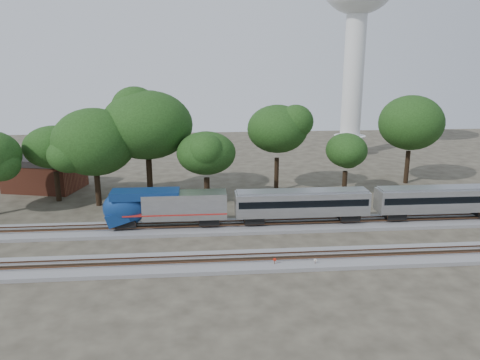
# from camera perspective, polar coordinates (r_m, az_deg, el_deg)

# --- Properties ---
(ground) EXTENTS (160.00, 160.00, 0.00)m
(ground) POSITION_cam_1_polar(r_m,az_deg,el_deg) (51.36, 0.05, -8.23)
(ground) COLOR #383328
(ground) RESTS_ON ground
(track_far) EXTENTS (160.00, 5.00, 0.73)m
(track_far) POSITION_cam_1_polar(r_m,az_deg,el_deg) (56.84, -0.48, -5.67)
(track_far) COLOR slate
(track_far) RESTS_ON ground
(track_near) EXTENTS (160.00, 5.00, 0.73)m
(track_near) POSITION_cam_1_polar(r_m,az_deg,el_deg) (47.64, 0.47, -9.88)
(track_near) COLOR slate
(track_near) RESTS_ON ground
(switch_stand_red) EXTENTS (0.32, 0.13, 1.03)m
(switch_stand_red) POSITION_cam_1_polar(r_m,az_deg,el_deg) (46.61, 4.24, -9.89)
(switch_stand_red) COLOR #512D19
(switch_stand_red) RESTS_ON ground
(switch_stand_white) EXTENTS (0.28, 0.09, 0.90)m
(switch_stand_white) POSITION_cam_1_polar(r_m,az_deg,el_deg) (47.22, 9.16, -9.83)
(switch_stand_white) COLOR #512D19
(switch_stand_white) RESTS_ON ground
(switch_lever) EXTENTS (0.57, 0.43, 0.30)m
(switch_lever) POSITION_cam_1_polar(r_m,az_deg,el_deg) (47.80, 10.93, -10.15)
(switch_lever) COLOR #512D19
(switch_lever) RESTS_ON ground
(water_tower) EXTENTS (14.48, 14.48, 40.09)m
(water_tower) POSITION_cam_1_polar(r_m,az_deg,el_deg) (100.02, 14.15, 19.93)
(water_tower) COLOR silver
(water_tower) RESTS_ON ground
(brick_building) EXTENTS (12.30, 10.00, 5.18)m
(brick_building) POSITION_cam_1_polar(r_m,az_deg,el_deg) (78.76, -22.71, 0.83)
(brick_building) COLOR brown
(brick_building) RESTS_ON ground
(tree_1) EXTENTS (7.99, 7.99, 11.27)m
(tree_1) POSITION_cam_1_polar(r_m,az_deg,el_deg) (70.40, -21.78, 3.74)
(tree_1) COLOR black
(tree_1) RESTS_ON ground
(tree_2) EXTENTS (9.08, 9.08, 12.80)m
(tree_2) POSITION_cam_1_polar(r_m,az_deg,el_deg) (66.20, -17.36, 4.42)
(tree_2) COLOR black
(tree_2) RESTS_ON ground
(tree_3) EXTENTS (10.96, 10.96, 15.46)m
(tree_3) POSITION_cam_1_polar(r_m,az_deg,el_deg) (67.40, -11.28, 6.59)
(tree_3) COLOR black
(tree_3) RESTS_ON ground
(tree_4) EXTENTS (7.59, 7.59, 10.71)m
(tree_4) POSITION_cam_1_polar(r_m,az_deg,el_deg) (63.38, -4.14, 3.27)
(tree_4) COLOR black
(tree_4) RESTS_ON ground
(tree_5) EXTENTS (9.79, 9.79, 13.80)m
(tree_5) POSITION_cam_1_polar(r_m,az_deg,el_deg) (70.42, 4.58, 6.22)
(tree_5) COLOR black
(tree_5) RESTS_ON ground
(tree_6) EXTENTS (6.97, 6.97, 9.83)m
(tree_6) POSITION_cam_1_polar(r_m,az_deg,el_deg) (70.08, 12.85, 3.54)
(tree_6) COLOR black
(tree_6) RESTS_ON ground
(tree_7) EXTENTS (10.07, 10.07, 14.20)m
(tree_7) POSITION_cam_1_polar(r_m,az_deg,el_deg) (79.54, 20.13, 6.56)
(tree_7) COLOR black
(tree_7) RESTS_ON ground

